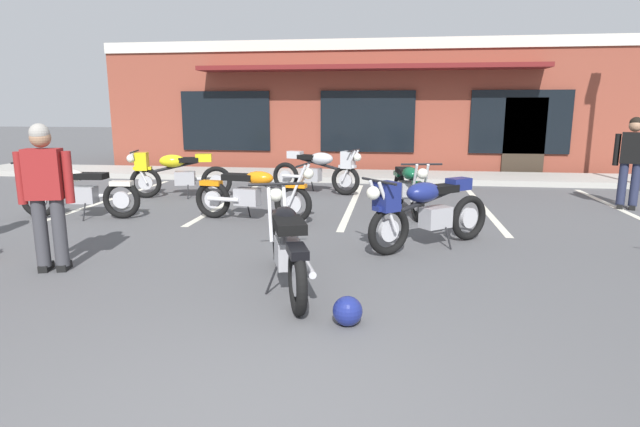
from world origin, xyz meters
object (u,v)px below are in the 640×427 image
helmet_on_pavement (348,311)px  motorcycle_red_sportbike (408,187)px  motorcycle_green_cafe_racer (78,191)px  motorcycle_foreground_classic (287,244)px  motorcycle_silver_naked (253,193)px  person_in_black_shirt (46,189)px  motorcycle_blue_standard (320,169)px  motorcycle_orange_scrambler (425,209)px  motorcycle_black_cruiser (175,172)px  person_in_shorts_foreground (632,157)px

helmet_on_pavement → motorcycle_red_sportbike: bearing=83.0°
motorcycle_red_sportbike → motorcycle_green_cafe_racer: bearing=-167.3°
motorcycle_foreground_classic → motorcycle_red_sportbike: size_ratio=0.97×
motorcycle_silver_naked → person_in_black_shirt: bearing=-118.0°
motorcycle_silver_naked → motorcycle_green_cafe_racer: bearing=-176.2°
motorcycle_green_cafe_racer → motorcycle_foreground_classic: bearing=-34.5°
motorcycle_blue_standard → motorcycle_green_cafe_racer: same height
motorcycle_orange_scrambler → motorcycle_foreground_classic: bearing=-130.5°
motorcycle_blue_standard → motorcycle_green_cafe_racer: 4.81m
motorcycle_blue_standard → motorcycle_black_cruiser: bearing=-161.8°
motorcycle_green_cafe_racer → motorcycle_orange_scrambler: (5.68, -1.13, 0.07)m
motorcycle_black_cruiser → person_in_black_shirt: bearing=-82.5°
motorcycle_blue_standard → motorcycle_orange_scrambler: same height
motorcycle_foreground_classic → motorcycle_green_cafe_racer: same height
person_in_shorts_foreground → helmet_on_pavement: person_in_shorts_foreground is taller
motorcycle_silver_naked → motorcycle_orange_scrambler: (2.70, -1.33, 0.07)m
person_in_black_shirt → person_in_shorts_foreground: (8.11, 4.93, 0.00)m
motorcycle_silver_naked → motorcycle_blue_standard: size_ratio=1.02×
motorcycle_green_cafe_racer → motorcycle_orange_scrambler: 5.79m
motorcycle_foreground_classic → helmet_on_pavement: size_ratio=7.82×
motorcycle_black_cruiser → motorcycle_orange_scrambler: bearing=-34.0°
helmet_on_pavement → motorcycle_foreground_classic: bearing=129.0°
motorcycle_blue_standard → person_in_black_shirt: 6.28m
motorcycle_black_cruiser → motorcycle_silver_naked: same height
motorcycle_foreground_classic → motorcycle_silver_naked: size_ratio=0.97×
motorcycle_green_cafe_racer → motorcycle_orange_scrambler: size_ratio=1.21×
motorcycle_red_sportbike → motorcycle_silver_naked: 2.74m
motorcycle_silver_naked → motorcycle_orange_scrambler: bearing=-26.2°
motorcycle_blue_standard → person_in_shorts_foreground: person_in_shorts_foreground is taller
motorcycle_foreground_classic → helmet_on_pavement: 1.18m
motorcycle_silver_naked → motorcycle_orange_scrambler: 3.01m
motorcycle_silver_naked → motorcycle_orange_scrambler: size_ratio=1.20×
motorcycle_red_sportbike → motorcycle_blue_standard: size_ratio=1.02×
motorcycle_black_cruiser → motorcycle_green_cafe_racer: size_ratio=0.98×
person_in_black_shirt → person_in_shorts_foreground: bearing=31.3°
motorcycle_orange_scrambler → motorcycle_black_cruiser: bearing=146.0°
motorcycle_foreground_classic → person_in_shorts_foreground: bearing=43.5°
motorcycle_silver_naked → motorcycle_green_cafe_racer: size_ratio=1.00×
motorcycle_black_cruiser → person_in_black_shirt: person_in_black_shirt is taller
motorcycle_foreground_classic → helmet_on_pavement: (0.71, -0.88, -0.33)m
motorcycle_foreground_classic → motorcycle_silver_naked: 3.30m
person_in_black_shirt → helmet_on_pavement: size_ratio=6.44×
motorcycle_green_cafe_racer → motorcycle_silver_naked: bearing=3.8°
motorcycle_red_sportbike → motorcycle_orange_scrambler: (0.17, -2.37, 0.07)m
motorcycle_foreground_classic → motorcycle_orange_scrambler: 2.30m
helmet_on_pavement → person_in_black_shirt: bearing=163.5°
motorcycle_foreground_classic → motorcycle_red_sportbike: (1.33, 4.12, 0.00)m
person_in_black_shirt → motorcycle_foreground_classic: bearing=-3.1°
motorcycle_red_sportbike → helmet_on_pavement: size_ratio=8.04×
motorcycle_green_cafe_racer → person_in_black_shirt: person_in_black_shirt is taller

